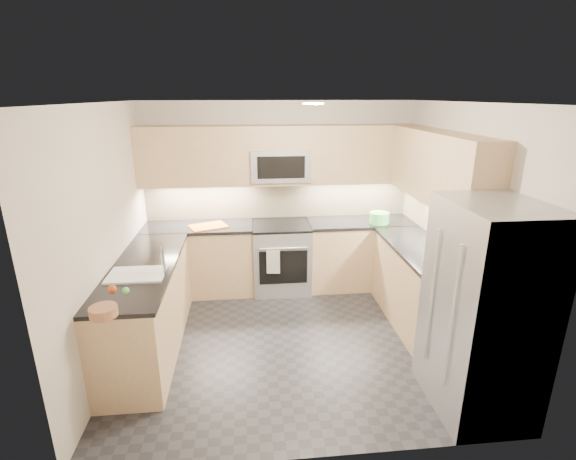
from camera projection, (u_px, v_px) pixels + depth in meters
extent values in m
cube|color=#232328|center=(291.00, 338.00, 4.61)|extent=(3.60, 3.20, 0.00)
cube|color=beige|center=(292.00, 102.00, 3.84)|extent=(3.60, 3.20, 0.02)
cube|color=beige|center=(279.00, 195.00, 5.74)|extent=(3.60, 0.02, 2.50)
cube|color=beige|center=(318.00, 308.00, 2.71)|extent=(3.60, 0.02, 2.50)
cube|color=beige|center=(108.00, 237.00, 4.05)|extent=(0.02, 3.20, 2.50)
cube|color=beige|center=(461.00, 226.00, 4.39)|extent=(0.02, 3.20, 2.50)
cube|color=tan|center=(200.00, 260.00, 5.60)|extent=(1.42, 0.60, 0.90)
cube|color=tan|center=(359.00, 254.00, 5.80)|extent=(1.42, 0.60, 0.90)
cube|color=tan|center=(420.00, 290.00, 4.76)|extent=(0.60, 1.70, 0.90)
cube|color=tan|center=(148.00, 309.00, 4.33)|extent=(0.60, 2.00, 0.90)
cube|color=black|center=(198.00, 227.00, 5.45)|extent=(1.42, 0.63, 0.04)
cube|color=black|center=(361.00, 222.00, 5.66)|extent=(1.42, 0.63, 0.04)
cube|color=black|center=(424.00, 251.00, 4.61)|extent=(0.63, 1.70, 0.04)
cube|color=black|center=(143.00, 267.00, 4.18)|extent=(0.63, 2.00, 0.04)
cube|color=tan|center=(280.00, 155.00, 5.39)|extent=(3.60, 0.35, 0.75)
cube|color=tan|center=(440.00, 168.00, 4.46)|extent=(0.35, 1.95, 0.75)
cube|color=tan|center=(279.00, 199.00, 5.75)|extent=(3.60, 0.01, 0.51)
cube|color=tan|center=(441.00, 219.00, 4.84)|extent=(0.01, 2.30, 0.51)
cube|color=#A5A8AD|center=(281.00, 258.00, 5.67)|extent=(0.76, 0.65, 0.91)
cube|color=black|center=(281.00, 225.00, 5.53)|extent=(0.76, 0.65, 0.03)
cube|color=black|center=(283.00, 267.00, 5.36)|extent=(0.62, 0.02, 0.45)
cylinder|color=#B2B5BA|center=(283.00, 248.00, 5.26)|extent=(0.60, 0.02, 0.02)
cube|color=#9FA0A7|center=(280.00, 165.00, 5.41)|extent=(0.76, 0.40, 0.40)
cube|color=black|center=(281.00, 168.00, 5.21)|extent=(0.60, 0.01, 0.28)
cube|color=#9D9FA4|center=(484.00, 311.00, 3.38)|extent=(0.70, 0.90, 1.80)
cylinder|color=#B2B5BA|center=(452.00, 319.00, 3.16)|extent=(0.02, 0.02, 1.20)
cylinder|color=#B2B5BA|center=(431.00, 297.00, 3.50)|extent=(0.02, 0.02, 1.20)
cube|color=white|center=(137.00, 281.00, 3.96)|extent=(0.52, 0.38, 0.16)
cylinder|color=silver|center=(163.00, 261.00, 3.92)|extent=(0.03, 0.03, 0.28)
cylinder|color=#55C756|center=(379.00, 218.00, 5.52)|extent=(0.31, 0.31, 0.15)
cube|color=orange|center=(208.00, 226.00, 5.39)|extent=(0.54, 0.47, 0.01)
cylinder|color=#A26D4B|center=(103.00, 311.00, 3.21)|extent=(0.26, 0.26, 0.08)
sphere|color=#B53D14|center=(112.00, 289.00, 3.40)|extent=(0.07, 0.07, 0.07)
sphere|color=#51B94F|center=(126.00, 291.00, 3.38)|extent=(0.06, 0.06, 0.06)
cube|color=silver|center=(273.00, 262.00, 5.28)|extent=(0.17, 0.03, 0.32)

